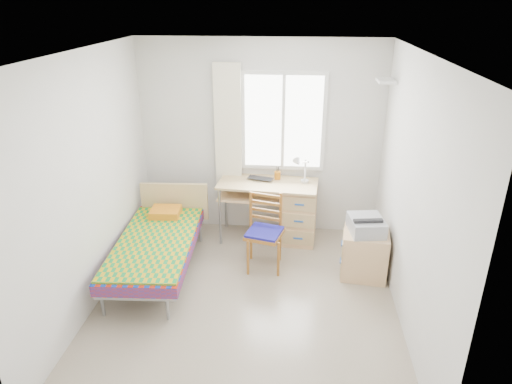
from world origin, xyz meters
TOP-DOWN VIEW (x-y plane):
  - floor at (0.00, 0.00)m, footprint 3.50×3.50m
  - ceiling at (0.00, 0.00)m, footprint 3.50×3.50m
  - wall_back at (0.00, 1.75)m, footprint 3.20×0.00m
  - wall_left at (-1.60, 0.00)m, footprint 0.00×3.50m
  - wall_right at (1.60, 0.00)m, footprint 0.00×3.50m
  - window at (0.30, 1.73)m, footprint 1.10×0.04m
  - curtain at (-0.42, 1.68)m, footprint 0.35×0.05m
  - floating_shelf at (1.49, 1.40)m, footprint 0.20×0.32m
  - bed at (-1.10, 0.49)m, footprint 0.96×1.89m
  - desk at (0.47, 1.44)m, footprint 1.33×0.69m
  - chair at (0.15, 0.74)m, footprint 0.49×0.49m
  - cabinet at (1.32, 0.63)m, footprint 0.57×0.52m
  - printer at (1.31, 0.65)m, footprint 0.43×0.47m
  - laptop at (0.01, 1.49)m, footprint 0.38×0.30m
  - pen_cup at (0.24, 1.59)m, footprint 0.09×0.09m
  - task_lamp at (0.54, 1.39)m, footprint 0.22×0.32m
  - book at (-0.06, 1.42)m, footprint 0.20×0.27m

SIDE VIEW (x-z plane):
  - floor at x=0.00m, z-range 0.00..0.00m
  - cabinet at x=1.32m, z-range 0.00..0.56m
  - bed at x=-1.10m, z-range -0.01..0.79m
  - desk at x=0.47m, z-range 0.03..0.84m
  - chair at x=0.15m, z-range 0.06..0.98m
  - book at x=-0.06m, z-range 0.58..0.60m
  - printer at x=1.31m, z-range 0.56..0.75m
  - laptop at x=0.01m, z-range 0.81..0.83m
  - pen_cup at x=0.24m, z-range 0.81..0.91m
  - task_lamp at x=0.54m, z-range 0.86..1.25m
  - wall_left at x=-1.60m, z-range -0.45..3.05m
  - wall_right at x=1.60m, z-range -0.45..3.05m
  - wall_back at x=0.00m, z-range -0.30..2.90m
  - curtain at x=-0.42m, z-range 0.60..2.30m
  - window at x=0.30m, z-range 0.90..2.20m
  - floating_shelf at x=1.49m, z-range 2.13..2.17m
  - ceiling at x=0.00m, z-range 2.60..2.60m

